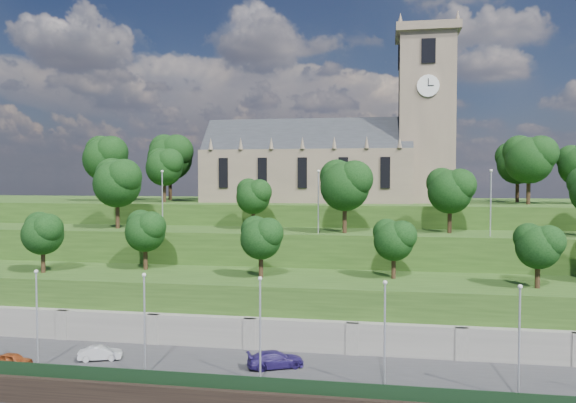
% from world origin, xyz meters
% --- Properties ---
extents(promenade, '(160.00, 12.00, 2.00)m').
position_xyz_m(promenade, '(0.00, 6.00, 1.00)').
color(promenade, '#2D2D30').
rests_on(promenade, ground).
extents(fence, '(160.00, 0.10, 1.20)m').
position_xyz_m(fence, '(0.00, 0.60, 2.60)').
color(fence, black).
rests_on(fence, promenade).
extents(retaining_wall, '(160.00, 2.10, 5.00)m').
position_xyz_m(retaining_wall, '(0.00, 11.97, 2.50)').
color(retaining_wall, slate).
rests_on(retaining_wall, ground).
extents(embankment_lower, '(160.00, 12.00, 8.00)m').
position_xyz_m(embankment_lower, '(0.00, 18.00, 4.00)').
color(embankment_lower, '#254316').
rests_on(embankment_lower, ground).
extents(embankment_upper, '(160.00, 10.00, 12.00)m').
position_xyz_m(embankment_upper, '(0.00, 29.00, 6.00)').
color(embankment_upper, '#254316').
rests_on(embankment_upper, ground).
extents(hilltop, '(160.00, 32.00, 15.00)m').
position_xyz_m(hilltop, '(0.00, 50.00, 7.50)').
color(hilltop, '#254316').
rests_on(hilltop, ground).
extents(church, '(38.60, 12.35, 27.60)m').
position_xyz_m(church, '(0.79, 45.98, 22.52)').
color(church, '#6C5C4B').
rests_on(church, hilltop).
extents(trees_lower, '(66.17, 8.73, 7.23)m').
position_xyz_m(trees_lower, '(0.88, 18.13, 12.62)').
color(trees_lower, black).
rests_on(trees_lower, embankment_lower).
extents(trees_upper, '(65.12, 8.27, 9.43)m').
position_xyz_m(trees_upper, '(0.70, 27.95, 17.82)').
color(trees_upper, black).
rests_on(trees_upper, embankment_upper).
extents(trees_hilltop, '(78.37, 15.92, 11.13)m').
position_xyz_m(trees_hilltop, '(-4.49, 44.69, 21.76)').
color(trees_hilltop, black).
rests_on(trees_hilltop, hilltop).
extents(lamp_posts_promenade, '(60.36, 0.36, 8.77)m').
position_xyz_m(lamp_posts_promenade, '(-2.00, 2.50, 7.01)').
color(lamp_posts_promenade, '#B2B2B7').
rests_on(lamp_posts_promenade, promenade).
extents(lamp_posts_upper, '(40.36, 0.36, 7.76)m').
position_xyz_m(lamp_posts_upper, '(-0.00, 26.00, 16.48)').
color(lamp_posts_upper, '#B2B2B7').
rests_on(lamp_posts_upper, embankment_upper).
extents(car_left, '(3.48, 1.50, 1.17)m').
position_xyz_m(car_left, '(-24.59, 2.72, 2.59)').
color(car_left, brown).
rests_on(car_left, promenade).
extents(car_middle, '(4.07, 2.53, 1.27)m').
position_xyz_m(car_middle, '(-17.79, 5.64, 2.63)').
color(car_middle, '#9B9C9F').
rests_on(car_middle, promenade).
extents(car_right, '(5.43, 3.93, 1.46)m').
position_xyz_m(car_right, '(-1.48, 6.37, 2.73)').
color(car_right, '#231856').
rests_on(car_right, promenade).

